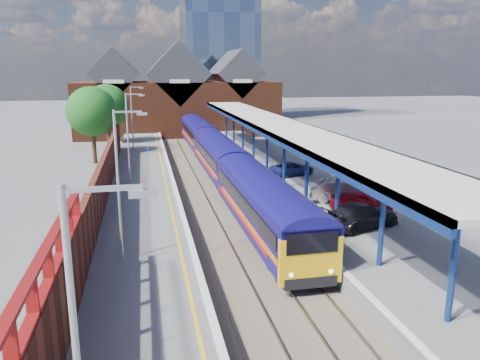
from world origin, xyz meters
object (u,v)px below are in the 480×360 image
object	(u,v)px
lamp_post_c	(129,132)
parked_car_red	(361,201)
platform_sign	(148,156)
parked_car_silver	(343,190)
lamp_post_b	(121,177)
parked_car_dark	(361,215)
lamp_post_d	(133,114)
parked_car_blue	(292,168)
train	(207,141)

from	to	relation	value
lamp_post_c	parked_car_red	world-z (taller)	lamp_post_c
platform_sign	parked_car_silver	size ratio (longest dim) A/B	0.54
lamp_post_c	platform_sign	world-z (taller)	lamp_post_c
parked_car_red	parked_car_silver	world-z (taller)	parked_car_silver
lamp_post_b	parked_car_dark	xyz separation A→B (m)	(12.87, 2.07, -3.29)
lamp_post_b	platform_sign	size ratio (longest dim) A/B	2.80
lamp_post_d	parked_car_red	distance (m)	30.80
lamp_post_d	parked_car_blue	bearing A→B (deg)	-50.33
platform_sign	parked_car_red	distance (m)	18.42
lamp_post_c	train	bearing A→B (deg)	59.27
lamp_post_b	parked_car_dark	distance (m)	13.44
parked_car_red	parked_car_blue	size ratio (longest dim) A/B	0.98
parked_car_silver	parked_car_blue	distance (m)	8.54
lamp_post_c	parked_car_blue	distance (m)	13.74
train	lamp_post_c	bearing A→B (deg)	-120.73
train	parked_car_silver	bearing A→B (deg)	-73.88
parked_car_red	lamp_post_b	bearing A→B (deg)	127.94
lamp_post_c	parked_car_silver	xyz separation A→B (m)	(14.14, -8.53, -3.23)
lamp_post_c	lamp_post_d	world-z (taller)	same
train	lamp_post_d	bearing A→B (deg)	160.47
parked_car_blue	parked_car_red	bearing A→B (deg)	166.38
train	parked_car_red	distance (m)	25.14
parked_car_dark	train	bearing A→B (deg)	-9.35
parked_car_red	parked_car_dark	distance (m)	3.18
lamp_post_c	parked_car_dark	bearing A→B (deg)	-47.27
train	parked_car_red	size ratio (longest dim) A/B	16.93
lamp_post_b	parked_car_dark	size ratio (longest dim) A/B	1.44
parked_car_dark	parked_car_red	bearing A→B (deg)	-46.23
platform_sign	parked_car_red	xyz separation A→B (m)	(12.92, -13.09, -1.03)
parked_car_dark	parked_car_blue	distance (m)	13.90
lamp_post_b	platform_sign	distance (m)	18.20
lamp_post_d	parked_car_dark	bearing A→B (deg)	-66.73
train	parked_car_dark	xyz separation A→B (m)	(5.01, -27.15, -0.42)
lamp_post_c	parked_car_blue	world-z (taller)	lamp_post_c
train	platform_sign	distance (m)	12.97
train	parked_car_red	xyz separation A→B (m)	(6.43, -24.30, -0.46)
train	platform_sign	xyz separation A→B (m)	(-6.49, -11.21, 0.57)
train	parked_car_blue	bearing A→B (deg)	-67.65
lamp_post_c	parked_car_blue	size ratio (longest dim) A/B	1.76
lamp_post_b	platform_sign	xyz separation A→B (m)	(1.36, 18.00, -2.30)
train	lamp_post_b	bearing A→B (deg)	-105.05
platform_sign	parked_car_blue	xyz separation A→B (m)	(11.94, -2.04, -1.14)
lamp_post_b	lamp_post_c	bearing A→B (deg)	90.00
train	parked_car_red	world-z (taller)	train
lamp_post_b	parked_car_red	world-z (taller)	lamp_post_b
train	parked_car_dark	bearing A→B (deg)	-79.54
parked_car_silver	lamp_post_d	bearing A→B (deg)	41.77
lamp_post_b	lamp_post_d	bearing A→B (deg)	90.00
lamp_post_b	parked_car_blue	world-z (taller)	lamp_post_b
train	parked_car_blue	size ratio (longest dim) A/B	16.55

